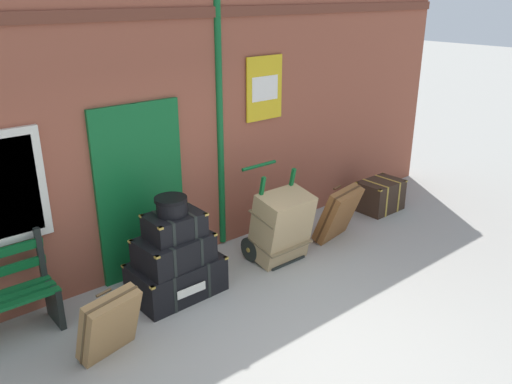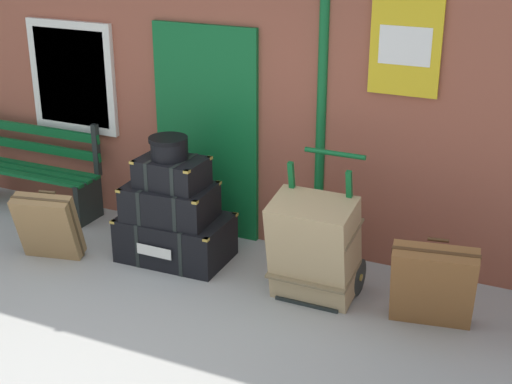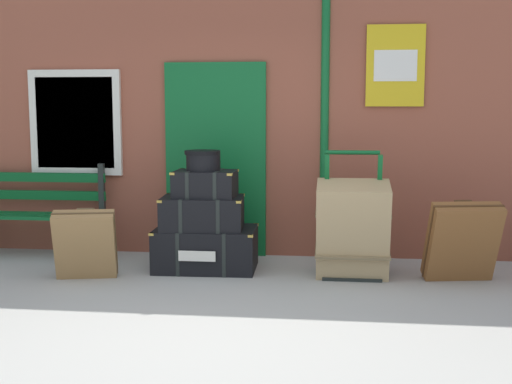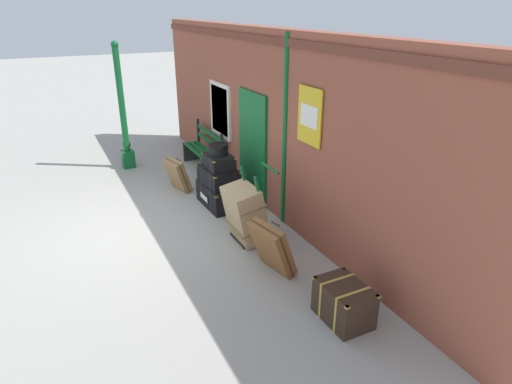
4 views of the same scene
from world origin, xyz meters
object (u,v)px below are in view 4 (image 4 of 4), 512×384
object	(u,v)px
large_brown_trunk	(245,214)
suitcase_oxblood	(178,175)
suitcase_caramel	(272,248)
lamp_post	(124,122)
corner_trunk	(344,303)
platform_bench	(204,151)
porters_trolley	(255,223)
steamer_trunk_middle	(219,176)
round_hatbox	(219,149)
steamer_trunk_top	(219,162)
steamer_trunk_base	(221,195)

from	to	relation	value
large_brown_trunk	suitcase_oxblood	bearing A→B (deg)	-171.93
suitcase_caramel	suitcase_oxblood	xyz separation A→B (m)	(-3.52, -0.30, -0.05)
lamp_post	corner_trunk	bearing A→B (deg)	10.08
platform_bench	porters_trolley	bearing A→B (deg)	-6.63
steamer_trunk_middle	round_hatbox	world-z (taller)	round_hatbox
porters_trolley	large_brown_trunk	distance (m)	0.27
lamp_post	platform_bench	distance (m)	1.93
platform_bench	large_brown_trunk	size ratio (longest dim) A/B	1.69
steamer_trunk_middle	platform_bench	bearing A→B (deg)	167.66
platform_bench	large_brown_trunk	bearing A→B (deg)	-9.46
suitcase_caramel	lamp_post	bearing A→B (deg)	-170.38
large_brown_trunk	suitcase_caramel	world-z (taller)	large_brown_trunk
large_brown_trunk	suitcase_caramel	xyz separation A→B (m)	(1.01, -0.06, -0.09)
steamer_trunk_top	steamer_trunk_base	bearing A→B (deg)	100.01
porters_trolley	corner_trunk	world-z (taller)	porters_trolley
round_hatbox	suitcase_caramel	size ratio (longest dim) A/B	0.46
steamer_trunk_base	round_hatbox	distance (m)	0.90
steamer_trunk_middle	suitcase_caramel	xyz separation A→B (m)	(2.49, -0.20, -0.19)
steamer_trunk_middle	porters_trolley	xyz separation A→B (m)	(1.48, 0.03, -0.31)
large_brown_trunk	suitcase_oxblood	xyz separation A→B (m)	(-2.51, -0.36, -0.14)
porters_trolley	suitcase_caramel	xyz separation A→B (m)	(1.01, -0.23, 0.11)
porters_trolley	corner_trunk	xyz separation A→B (m)	(2.32, 0.05, -0.03)
platform_bench	porters_trolley	distance (m)	3.50
porters_trolley	suitcase_oxblood	xyz separation A→B (m)	(-2.51, -0.53, 0.07)
porters_trolley	platform_bench	bearing A→B (deg)	173.37
large_brown_trunk	round_hatbox	bearing A→B (deg)	174.00
steamer_trunk_base	porters_trolley	world-z (taller)	porters_trolley
platform_bench	suitcase_oxblood	bearing A→B (deg)	-43.97
suitcase_oxblood	corner_trunk	size ratio (longest dim) A/B	0.98
suitcase_caramel	platform_bench	bearing A→B (deg)	171.92
steamer_trunk_middle	steamer_trunk_top	distance (m)	0.29
lamp_post	suitcase_caramel	distance (m)	5.55
round_hatbox	suitcase_oxblood	xyz separation A→B (m)	(-1.04, -0.51, -0.78)
steamer_trunk_top	porters_trolley	world-z (taller)	porters_trolley
lamp_post	steamer_trunk_base	distance (m)	3.30
steamer_trunk_top	suitcase_oxblood	world-z (taller)	steamer_trunk_top
steamer_trunk_middle	porters_trolley	bearing A→B (deg)	1.29
steamer_trunk_middle	suitcase_oxblood	distance (m)	1.17
steamer_trunk_top	round_hatbox	world-z (taller)	round_hatbox
lamp_post	suitcase_oxblood	size ratio (longest dim) A/B	4.17
suitcase_oxblood	corner_trunk	xyz separation A→B (m)	(4.83, 0.58, -0.10)
steamer_trunk_middle	corner_trunk	size ratio (longest dim) A/B	1.22
steamer_trunk_top	porters_trolley	xyz separation A→B (m)	(1.45, 0.03, -0.60)
steamer_trunk_base	corner_trunk	world-z (taller)	corner_trunk
suitcase_oxblood	corner_trunk	distance (m)	4.86
steamer_trunk_middle	round_hatbox	distance (m)	0.53
steamer_trunk_base	round_hatbox	xyz separation A→B (m)	(-0.02, -0.02, 0.90)
large_brown_trunk	porters_trolley	bearing A→B (deg)	90.00
porters_trolley	steamer_trunk_base	bearing A→B (deg)	-179.82
round_hatbox	steamer_trunk_base	bearing A→B (deg)	47.66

